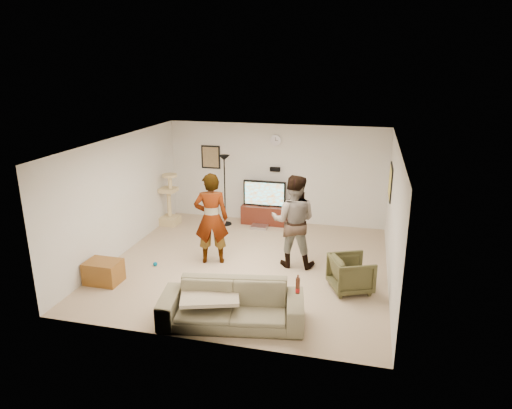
% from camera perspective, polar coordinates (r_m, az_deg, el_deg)
% --- Properties ---
extents(floor, '(5.50, 5.50, 0.02)m').
position_cam_1_polar(floor, '(9.39, -1.04, -7.52)').
color(floor, tan).
rests_on(floor, ground).
extents(ceiling, '(5.50, 5.50, 0.02)m').
position_cam_1_polar(ceiling, '(8.63, -1.13, 7.83)').
color(ceiling, white).
rests_on(ceiling, wall_back).
extents(wall_back, '(5.50, 0.04, 2.50)m').
position_cam_1_polar(wall_back, '(11.51, 2.44, 3.84)').
color(wall_back, white).
rests_on(wall_back, floor).
extents(wall_front, '(5.50, 0.04, 2.50)m').
position_cam_1_polar(wall_front, '(6.49, -7.40, -7.29)').
color(wall_front, white).
rests_on(wall_front, floor).
extents(wall_left, '(0.04, 5.50, 2.50)m').
position_cam_1_polar(wall_left, '(9.97, -16.55, 0.98)').
color(wall_left, white).
rests_on(wall_left, floor).
extents(wall_right, '(0.04, 5.50, 2.50)m').
position_cam_1_polar(wall_right, '(8.67, 16.77, -1.47)').
color(wall_right, white).
rests_on(wall_right, floor).
extents(wall_clock, '(0.26, 0.04, 0.26)m').
position_cam_1_polar(wall_clock, '(11.32, 2.47, 7.99)').
color(wall_clock, silver).
rests_on(wall_clock, wall_back).
extents(wall_speaker, '(0.25, 0.10, 0.10)m').
position_cam_1_polar(wall_speaker, '(11.43, 2.39, 4.41)').
color(wall_speaker, black).
rests_on(wall_speaker, wall_back).
extents(picture_back, '(0.42, 0.03, 0.52)m').
position_cam_1_polar(picture_back, '(11.86, -5.67, 5.91)').
color(picture_back, olive).
rests_on(picture_back, wall_back).
extents(picture_right, '(0.03, 0.78, 0.62)m').
position_cam_1_polar(picture_right, '(10.14, 16.43, 2.72)').
color(picture_right, '#E9CA50').
rests_on(picture_right, wall_right).
extents(tv_stand, '(1.14, 0.45, 0.47)m').
position_cam_1_polar(tv_stand, '(11.61, 1.06, -1.24)').
color(tv_stand, '#44180F').
rests_on(tv_stand, floor).
extents(console_box, '(0.40, 0.30, 0.07)m').
position_cam_1_polar(console_box, '(11.32, 0.41, -2.81)').
color(console_box, silver).
rests_on(console_box, floor).
extents(tv, '(1.07, 0.08, 0.64)m').
position_cam_1_polar(tv, '(11.44, 1.08, 1.40)').
color(tv, black).
rests_on(tv, tv_stand).
extents(tv_screen, '(0.99, 0.01, 0.56)m').
position_cam_1_polar(tv_screen, '(11.40, 1.03, 1.34)').
color(tv_screen, '#4DE3F9').
rests_on(tv_screen, tv).
extents(floor_lamp, '(0.32, 0.32, 1.77)m').
position_cam_1_polar(floor_lamp, '(11.37, -3.92, 1.73)').
color(floor_lamp, black).
rests_on(floor_lamp, floor).
extents(cat_tree, '(0.45, 0.45, 1.33)m').
position_cam_1_polar(cat_tree, '(11.61, -10.82, 0.67)').
color(cat_tree, '#CBB47F').
rests_on(cat_tree, floor).
extents(person_left, '(0.79, 0.63, 1.88)m').
position_cam_1_polar(person_left, '(9.20, -5.60, -1.75)').
color(person_left, '#9E9E9E').
rests_on(person_left, floor).
extents(person_right, '(0.93, 0.73, 1.87)m').
position_cam_1_polar(person_right, '(9.05, 4.70, -2.08)').
color(person_right, '#416B8F').
rests_on(person_right, floor).
extents(sofa, '(2.35, 1.24, 0.65)m').
position_cam_1_polar(sofa, '(7.30, -3.05, -12.34)').
color(sofa, '#716B51').
rests_on(sofa, floor).
extents(throw_blanket, '(1.07, 0.95, 0.06)m').
position_cam_1_polar(throw_blanket, '(7.34, -5.77, -11.19)').
color(throw_blanket, beige).
rests_on(throw_blanket, sofa).
extents(beer_bottle, '(0.06, 0.06, 0.25)m').
position_cam_1_polar(beer_bottle, '(6.89, 5.23, -10.06)').
color(beer_bottle, '#502414').
rests_on(beer_bottle, sofa).
extents(armchair, '(0.92, 0.91, 0.64)m').
position_cam_1_polar(armchair, '(8.43, 11.76, -8.46)').
color(armchair, '#403E23').
rests_on(armchair, floor).
extents(side_table, '(0.64, 0.48, 0.42)m').
position_cam_1_polar(side_table, '(9.03, -18.49, -7.97)').
color(side_table, brown).
rests_on(side_table, floor).
extents(toy_ball, '(0.09, 0.09, 0.09)m').
position_cam_1_polar(toy_ball, '(9.51, -12.47, -7.25)').
color(toy_ball, '#006190').
rests_on(toy_ball, floor).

